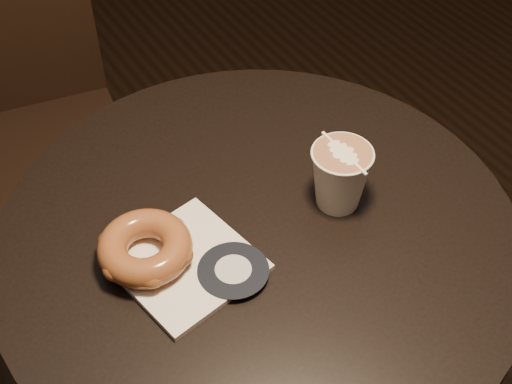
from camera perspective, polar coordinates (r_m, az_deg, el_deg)
cafe_table at (r=1.10m, az=0.16°, el=-9.74°), size 0.70×0.70×0.75m
chair at (r=1.62m, az=-17.95°, el=7.62°), size 0.42×0.42×0.91m
pastry_bag at (r=0.90m, az=-5.59°, el=-5.74°), size 0.18×0.18×0.01m
doughnut at (r=0.90m, az=-8.87°, el=-4.42°), size 0.12×0.12×0.04m
latte_cup at (r=0.95m, az=6.73°, el=1.15°), size 0.08×0.08×0.09m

